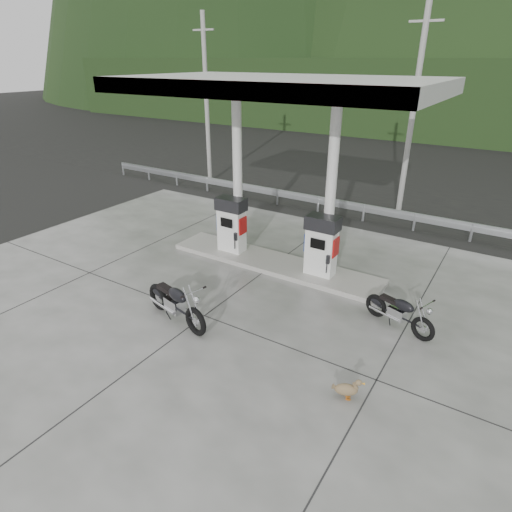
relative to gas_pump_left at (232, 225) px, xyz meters
The scene contains 17 objects.
ground 3.16m from the gas_pump_left, 57.38° to the right, with size 160.00×160.00×0.00m, color black.
forecourt_apron 3.15m from the gas_pump_left, 57.38° to the right, with size 18.00×14.00×0.02m, color #61615C.
pump_island 1.87m from the gas_pump_left, ahead, with size 7.00×1.40×0.15m, color #9D9A92.
gas_pump_left is the anchor object (origin of this frame).
gas_pump_right 3.20m from the gas_pump_left, ahead, with size 0.95×0.55×1.80m, color white, non-canonical shape.
canopy_column_left 1.65m from the gas_pump_left, 90.00° to the left, with size 0.30×0.30×5.00m, color white.
canopy_column_right 3.60m from the gas_pump_left, ahead, with size 0.30×0.30×5.00m, color white.
canopy_roof 4.59m from the gas_pump_left, ahead, with size 8.50×5.00×0.40m, color beige.
guardrail 5.74m from the gas_pump_left, 73.78° to the left, with size 26.00×0.16×1.42m, color #9EA1A6, non-canonical shape.
road 9.20m from the gas_pump_left, 79.92° to the left, with size 60.00×7.00×0.01m, color black.
utility_pole_a 9.93m from the gas_pump_left, 132.44° to the left, with size 0.22×0.22×8.00m, color gray.
utility_pole_b 8.40m from the gas_pump_left, 62.78° to the left, with size 0.22×0.22×8.00m, color gray.
tree_band 27.61m from the gas_pump_left, 86.67° to the left, with size 80.00×6.00×6.00m, color black.
forested_hills 57.53m from the gas_pump_left, 88.41° to the left, with size 100.00×40.00×140.00m, color black, non-canonical shape.
motorcycle_left 4.24m from the gas_pump_left, 73.95° to the right, with size 2.17×0.68×1.03m, color black, non-canonical shape.
motorcycle_right 6.09m from the gas_pump_left, 12.93° to the right, with size 1.80×0.57×0.85m, color black, non-canonical shape.
duck 7.23m from the gas_pump_left, 36.92° to the right, with size 0.55×0.15×0.40m, color brown, non-canonical shape.
Camera 1 is at (6.09, -8.13, 6.03)m, focal length 30.00 mm.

